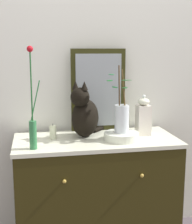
{
  "coord_description": "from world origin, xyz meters",
  "views": [
    {
      "loc": [
        -0.4,
        -2.08,
        1.4
      ],
      "look_at": [
        0.0,
        0.0,
        0.99
      ],
      "focal_mm": 52.88,
      "sensor_mm": 36.0,
      "label": 1
    }
  ],
  "objects_px": {
    "cat_sitting": "(85,114)",
    "candle_pillar": "(53,132)",
    "sideboard": "(96,195)",
    "vase_slim_green": "(33,122)",
    "mirror_leaning": "(98,90)",
    "vase_glass_clear": "(122,117)",
    "bowl_porcelain": "(122,136)",
    "jar_lidded_porcelain": "(143,117)"
  },
  "relations": [
    {
      "from": "cat_sitting",
      "to": "vase_glass_clear",
      "type": "xyz_separation_m",
      "value": [
        0.22,
        -0.12,
        -0.0
      ]
    },
    {
      "from": "cat_sitting",
      "to": "vase_slim_green",
      "type": "distance_m",
      "value": 0.4
    },
    {
      "from": "vase_glass_clear",
      "to": "candle_pillar",
      "type": "relative_size",
      "value": 4.28
    },
    {
      "from": "vase_glass_clear",
      "to": "candle_pillar",
      "type": "height_order",
      "value": "vase_glass_clear"
    },
    {
      "from": "mirror_leaning",
      "to": "jar_lidded_porcelain",
      "type": "distance_m",
      "value": 0.38
    },
    {
      "from": "jar_lidded_porcelain",
      "to": "cat_sitting",
      "type": "bearing_deg",
      "value": 177.87
    },
    {
      "from": "mirror_leaning",
      "to": "vase_slim_green",
      "type": "height_order",
      "value": "vase_slim_green"
    },
    {
      "from": "bowl_porcelain",
      "to": "vase_glass_clear",
      "type": "xyz_separation_m",
      "value": [
        -0.0,
        -0.0,
        0.13
      ]
    },
    {
      "from": "sideboard",
      "to": "vase_glass_clear",
      "type": "height_order",
      "value": "vase_glass_clear"
    },
    {
      "from": "sideboard",
      "to": "mirror_leaning",
      "type": "relative_size",
      "value": 1.83
    },
    {
      "from": "sideboard",
      "to": "jar_lidded_porcelain",
      "type": "relative_size",
      "value": 3.86
    },
    {
      "from": "mirror_leaning",
      "to": "vase_slim_green",
      "type": "distance_m",
      "value": 0.62
    },
    {
      "from": "cat_sitting",
      "to": "vase_glass_clear",
      "type": "height_order",
      "value": "vase_glass_clear"
    },
    {
      "from": "sideboard",
      "to": "vase_glass_clear",
      "type": "relative_size",
      "value": 2.48
    },
    {
      "from": "jar_lidded_porcelain",
      "to": "candle_pillar",
      "type": "distance_m",
      "value": 0.63
    },
    {
      "from": "mirror_leaning",
      "to": "vase_glass_clear",
      "type": "distance_m",
      "value": 0.34
    },
    {
      "from": "bowl_porcelain",
      "to": "candle_pillar",
      "type": "height_order",
      "value": "candle_pillar"
    },
    {
      "from": "mirror_leaning",
      "to": "vase_slim_green",
      "type": "xyz_separation_m",
      "value": [
        -0.47,
        -0.38,
        -0.13
      ]
    },
    {
      "from": "candle_pillar",
      "to": "mirror_leaning",
      "type": "bearing_deg",
      "value": 27.64
    },
    {
      "from": "mirror_leaning",
      "to": "candle_pillar",
      "type": "xyz_separation_m",
      "value": [
        -0.34,
        -0.18,
        -0.25
      ]
    },
    {
      "from": "mirror_leaning",
      "to": "jar_lidded_porcelain",
      "type": "height_order",
      "value": "mirror_leaning"
    },
    {
      "from": "mirror_leaning",
      "to": "bowl_porcelain",
      "type": "height_order",
      "value": "mirror_leaning"
    },
    {
      "from": "mirror_leaning",
      "to": "jar_lidded_porcelain",
      "type": "bearing_deg",
      "value": -34.03
    },
    {
      "from": "vase_slim_green",
      "to": "bowl_porcelain",
      "type": "bearing_deg",
      "value": 9.2
    },
    {
      "from": "cat_sitting",
      "to": "candle_pillar",
      "type": "distance_m",
      "value": 0.24
    },
    {
      "from": "vase_slim_green",
      "to": "bowl_porcelain",
      "type": "distance_m",
      "value": 0.59
    },
    {
      "from": "mirror_leaning",
      "to": "cat_sitting",
      "type": "relative_size",
      "value": 1.54
    },
    {
      "from": "cat_sitting",
      "to": "jar_lidded_porcelain",
      "type": "height_order",
      "value": "cat_sitting"
    },
    {
      "from": "bowl_porcelain",
      "to": "jar_lidded_porcelain",
      "type": "height_order",
      "value": "jar_lidded_porcelain"
    },
    {
      "from": "vase_glass_clear",
      "to": "jar_lidded_porcelain",
      "type": "distance_m",
      "value": 0.21
    },
    {
      "from": "mirror_leaning",
      "to": "candle_pillar",
      "type": "relative_size",
      "value": 5.8
    },
    {
      "from": "cat_sitting",
      "to": "candle_pillar",
      "type": "height_order",
      "value": "cat_sitting"
    },
    {
      "from": "vase_glass_clear",
      "to": "jar_lidded_porcelain",
      "type": "bearing_deg",
      "value": 29.65
    },
    {
      "from": "sideboard",
      "to": "vase_slim_green",
      "type": "height_order",
      "value": "vase_slim_green"
    },
    {
      "from": "sideboard",
      "to": "cat_sitting",
      "type": "relative_size",
      "value": 2.82
    },
    {
      "from": "bowl_porcelain",
      "to": "vase_glass_clear",
      "type": "bearing_deg",
      "value": -163.75
    },
    {
      "from": "vase_slim_green",
      "to": "jar_lidded_porcelain",
      "type": "bearing_deg",
      "value": 14.66
    },
    {
      "from": "mirror_leaning",
      "to": "vase_slim_green",
      "type": "relative_size",
      "value": 0.97
    },
    {
      "from": "mirror_leaning",
      "to": "bowl_porcelain",
      "type": "bearing_deg",
      "value": -71.55
    },
    {
      "from": "vase_slim_green",
      "to": "sideboard",
      "type": "bearing_deg",
      "value": 20.87
    },
    {
      "from": "vase_glass_clear",
      "to": "bowl_porcelain",
      "type": "bearing_deg",
      "value": 16.25
    },
    {
      "from": "jar_lidded_porcelain",
      "to": "candle_pillar",
      "type": "bearing_deg",
      "value": 179.06
    }
  ]
}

